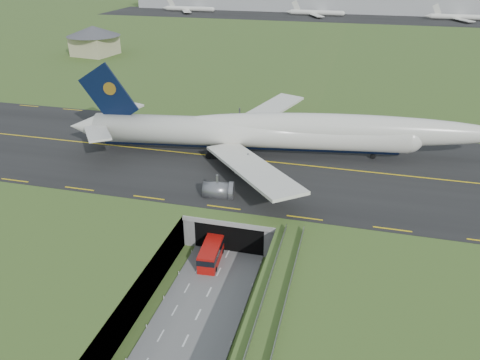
# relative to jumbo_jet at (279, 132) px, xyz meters

# --- Properties ---
(ground) EXTENTS (900.00, 900.00, 0.00)m
(ground) POSITION_rel_jumbo_jet_xyz_m (-3.04, -37.04, -11.35)
(ground) COLOR #416227
(ground) RESTS_ON ground
(airfield_deck) EXTENTS (800.00, 800.00, 6.00)m
(airfield_deck) POSITION_rel_jumbo_jet_xyz_m (-3.04, -37.04, -8.35)
(airfield_deck) COLOR gray
(airfield_deck) RESTS_ON ground
(trench_road) EXTENTS (12.00, 75.00, 0.20)m
(trench_road) POSITION_rel_jumbo_jet_xyz_m (-3.04, -44.54, -11.25)
(trench_road) COLOR slate
(trench_road) RESTS_ON ground
(taxiway) EXTENTS (800.00, 44.00, 0.18)m
(taxiway) POSITION_rel_jumbo_jet_xyz_m (-3.04, -4.04, -5.26)
(taxiway) COLOR black
(taxiway) RESTS_ON airfield_deck
(tunnel_portal) EXTENTS (17.00, 22.30, 6.00)m
(tunnel_portal) POSITION_rel_jumbo_jet_xyz_m (-3.04, -20.32, -8.01)
(tunnel_portal) COLOR gray
(tunnel_portal) RESTS_ON ground
(jumbo_jet) EXTENTS (92.62, 59.43, 19.88)m
(jumbo_jet) POSITION_rel_jumbo_jet_xyz_m (0.00, 0.00, 0.00)
(jumbo_jet) COLOR silver
(jumbo_jet) RESTS_ON ground
(shuttle_tram) EXTENTS (3.44, 7.86, 3.13)m
(shuttle_tram) POSITION_rel_jumbo_jet_xyz_m (-5.05, -32.58, -9.63)
(shuttle_tram) COLOR #AE0F0B
(shuttle_tram) RESTS_ON ground
(service_building) EXTENTS (24.80, 24.80, 11.92)m
(service_building) POSITION_rel_jumbo_jet_xyz_m (-93.60, 86.06, 1.71)
(service_building) COLOR #BDB588
(service_building) RESTS_ON ground
(cargo_terminal) EXTENTS (320.00, 67.00, 15.60)m
(cargo_terminal) POSITION_rel_jumbo_jet_xyz_m (-3.18, 262.38, 2.61)
(cargo_terminal) COLOR #B2B2B2
(cargo_terminal) RESTS_ON ground
(distant_hills) EXTENTS (700.00, 91.00, 60.00)m
(distant_hills) POSITION_rel_jumbo_jet_xyz_m (61.34, 392.96, -15.35)
(distant_hills) COLOR slate
(distant_hills) RESTS_ON ground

